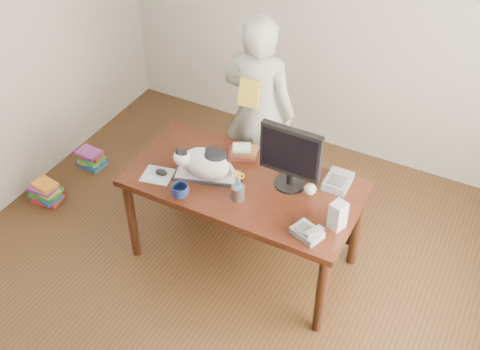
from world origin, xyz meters
The scene contains 18 objects.
room centered at (0.00, 0.00, 1.35)m, with size 4.50×4.50×4.50m.
desk centered at (0.00, 0.68, 0.60)m, with size 1.60×0.80×0.75m.
keyboard centered at (-0.25, 0.53, 0.76)m, with size 0.48×0.29×0.03m.
cat centered at (-0.26, 0.53, 0.88)m, with size 0.43×0.31×0.25m.
monitor centered at (0.29, 0.70, 1.02)m, with size 0.42×0.21×0.47m.
pen_cup centered at (0.04, 0.44, 0.81)m, with size 0.10×0.09×0.23m.
mousepad centered at (-0.56, 0.39, 0.75)m, with size 0.24×0.22×0.00m.
mouse centered at (-0.54, 0.41, 0.77)m, with size 0.10×0.08×0.04m.
coffee_mug centered at (-0.30, 0.28, 0.80)m, with size 0.12×0.12×0.09m, color #0D1637.
phone centered at (0.58, 0.34, 0.78)m, with size 0.22×0.19×0.08m.
speaker centered at (0.71, 0.49, 0.85)m, with size 0.11×0.12×0.19m.
baseball centered at (0.44, 0.70, 0.79)m, with size 0.08×0.08×0.08m.
book_stack centered at (-0.13, 0.86, 0.78)m, with size 0.25×0.22×0.08m.
calculator centered at (0.58, 0.87, 0.78)m, with size 0.16×0.22×0.07m.
person centered at (-0.26, 1.36, 0.80)m, with size 0.58×0.38×1.60m, color beige.
held_book centered at (-0.26, 1.19, 1.05)m, with size 0.16×0.10×0.21m.
book_pile_a centered at (-1.75, 0.40, 0.09)m, with size 0.27×0.22×0.18m.
book_pile_b centered at (-1.72, 0.95, 0.07)m, with size 0.26×0.20×0.15m.
Camera 1 is at (1.42, -2.15, 3.42)m, focal length 45.00 mm.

